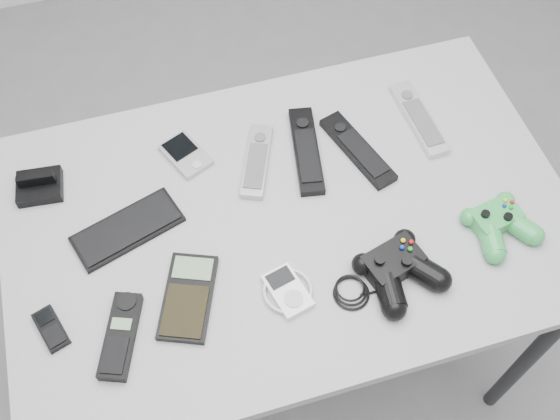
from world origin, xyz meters
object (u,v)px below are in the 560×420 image
object	(u,v)px
pda	(186,155)
remote_silver_a	(257,161)
mp3_player	(288,291)
controller_green	(499,222)
cordless_handset	(120,336)
pda_keyboard	(127,229)
desk	(289,231)
remote_black_b	(358,149)
mobile_phone	(51,329)
remote_silver_b	(419,118)
remote_black_a	(306,150)
calculator	(188,297)
controller_black	(398,268)

from	to	relation	value
pda	remote_silver_a	bearing A→B (deg)	-46.39
mp3_player	controller_green	distance (m)	0.46
cordless_handset	controller_green	world-z (taller)	controller_green
pda_keyboard	mp3_player	distance (m)	0.36
desk	remote_black_b	size ratio (longest dim) A/B	5.37
mobile_phone	mp3_player	distance (m)	0.45
remote_silver_a	remote_black_b	bearing A→B (deg)	14.27
remote_silver_a	mp3_player	distance (m)	0.32
remote_black_b	mp3_player	world-z (taller)	remote_black_b
pda	remote_silver_b	bearing A→B (deg)	-28.93
remote_black_b	remote_silver_b	xyz separation A→B (m)	(0.17, 0.04, 0.00)
remote_black_a	mobile_phone	xyz separation A→B (m)	(-0.59, -0.26, -0.00)
remote_silver_b	controller_green	world-z (taller)	controller_green
desk	mp3_player	bearing A→B (deg)	-107.75
desk	mobile_phone	xyz separation A→B (m)	(-0.50, -0.12, 0.08)
remote_black_a	calculator	xyz separation A→B (m)	(-0.33, -0.27, -0.00)
pda	desk	bearing A→B (deg)	-73.48
remote_silver_a	remote_black_b	xyz separation A→B (m)	(0.22, -0.03, -0.00)
remote_silver_b	desk	bearing A→B (deg)	-158.75
remote_silver_a	remote_black_a	size ratio (longest dim) A/B	0.83
pda	controller_black	size ratio (longest dim) A/B	0.42
cordless_handset	controller_black	xyz separation A→B (m)	(0.54, -0.02, 0.01)
remote_silver_b	mp3_player	xyz separation A→B (m)	(-0.41, -0.33, -0.00)
remote_black_a	remote_black_b	distance (m)	0.11
pda	remote_silver_b	world-z (taller)	remote_silver_b
controller_black	remote_silver_a	bearing A→B (deg)	103.96
cordless_handset	calculator	world-z (taller)	cordless_handset
remote_black_b	remote_silver_b	bearing A→B (deg)	-2.01
cordless_handset	controller_green	bearing A→B (deg)	22.23
remote_black_a	cordless_handset	size ratio (longest dim) A/B	1.39
controller_black	pda_keyboard	bearing A→B (deg)	137.52
pda_keyboard	mp3_player	size ratio (longest dim) A/B	2.16
pda	cordless_handset	size ratio (longest dim) A/B	0.67
mp3_player	mobile_phone	bearing A→B (deg)	159.48
calculator	controller_black	bearing A→B (deg)	13.09
controller_black	remote_black_b	bearing A→B (deg)	68.85
desk	calculator	bearing A→B (deg)	-151.99
mobile_phone	mp3_player	bearing A→B (deg)	-25.03
remote_black_b	pda_keyboard	bearing A→B (deg)	169.25
remote_silver_a	pda	bearing A→B (deg)	179.81
cordless_handset	controller_black	world-z (taller)	controller_black
mobile_phone	calculator	size ratio (longest dim) A/B	0.50
desk	remote_silver_b	bearing A→B (deg)	23.81
pda_keyboard	pda	bearing A→B (deg)	26.50
remote_silver_a	remote_silver_b	world-z (taller)	same
calculator	controller_black	xyz separation A→B (m)	(0.41, -0.06, 0.02)
remote_black_a	calculator	size ratio (longest dim) A/B	1.28
desk	remote_black_b	bearing A→B (deg)	30.55
remote_silver_b	controller_green	xyz separation A→B (m)	(0.04, -0.31, 0.01)
desk	remote_black_b	xyz separation A→B (m)	(0.19, 0.11, 0.08)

